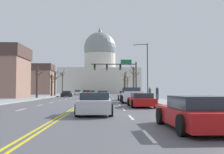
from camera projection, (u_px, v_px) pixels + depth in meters
The scene contains 26 objects.
ground at pixel (87, 101), 31.74m from camera, with size 20.00×180.00×0.20m.
signal_gantry at pixel (120, 70), 45.70m from camera, with size 7.91×0.41×6.46m.
street_lamp_right at pixel (146, 66), 37.20m from camera, with size 2.09×0.24×7.80m.
capitol_building at pixel (100, 70), 112.43m from camera, with size 33.08×18.66×28.39m.
sedan_near_00 at pixel (103, 95), 41.26m from camera, with size 1.96×4.27×1.23m.
sedan_near_01 at pixel (126, 96), 34.99m from camera, with size 2.13×4.37×1.22m.
pickup_truck_near_02 at pixel (131, 96), 28.08m from camera, with size 2.38×5.82×1.61m.
sedan_near_03 at pixel (141, 100), 21.02m from camera, with size 1.98×4.59×1.09m.
sedan_near_04 at pixel (95, 104), 14.74m from camera, with size 1.96×4.44×1.20m.
sedan_near_05 at pixel (197, 113), 9.04m from camera, with size 2.16×4.39×1.15m.
sedan_oncoming_00 at pixel (67, 94), 51.55m from camera, with size 2.03×4.54×1.15m.
sedan_oncoming_01 at pixel (87, 93), 60.77m from camera, with size 2.01×4.39×1.29m.
sedan_oncoming_02 at pixel (78, 93), 71.27m from camera, with size 2.07×4.54×1.28m.
sedan_oncoming_03 at pixel (92, 92), 80.74m from camera, with size 2.12×4.66×1.16m.
flank_building_00 at pixel (38, 79), 77.57m from camera, with size 8.69×6.72×8.88m.
bare_tree_00 at pixel (125, 82), 74.09m from camera, with size 1.82×2.48×6.42m.
bare_tree_01 at pixel (55, 82), 56.77m from camera, with size 1.78×1.92×5.98m.
bare_tree_02 at pixel (127, 85), 79.38m from camera, with size 2.07×2.01×5.42m.
bare_tree_03 at pixel (62, 82), 65.32m from camera, with size 1.80×2.31×6.69m.
bare_tree_04 at pixel (124, 85), 85.06m from camera, with size 1.93×1.11×5.93m.
bare_tree_05 at pixel (52, 84), 52.27m from camera, with size 1.83×2.28×5.19m.
bare_tree_06 at pixel (134, 80), 54.53m from camera, with size 2.32×1.90×6.75m.
bare_tree_07 at pixel (37, 81), 40.84m from camera, with size 1.75×2.47×4.98m.
pedestrian_00 at pixel (150, 93), 33.98m from camera, with size 0.35×0.34×1.57m.
pedestrian_01 at pixel (157, 92), 32.30m from camera, with size 0.35×0.34×1.64m.
bicycle_parked at pixel (149, 97), 31.92m from camera, with size 0.12×1.77×0.85m.
Camera 1 is at (2.22, -31.91, 1.35)m, focal length 42.35 mm.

